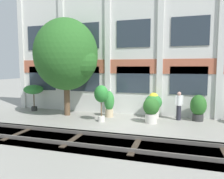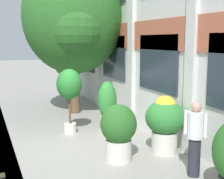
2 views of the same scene
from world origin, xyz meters
name	(u,v)px [view 1 (image 1 of 2)]	position (x,y,z in m)	size (l,w,h in m)	color
ground_plane	(123,124)	(0.00, 0.00, 0.00)	(80.00, 80.00, 0.00)	gray
apartment_facade	(134,48)	(0.00, 2.75, 4.31)	(17.17, 0.64, 8.68)	silver
rail_tracks	(105,146)	(0.00, -3.12, -0.13)	(24.81, 2.80, 0.43)	#423F3A
broadleaf_tree	(66,56)	(-3.94, 1.04, 3.73)	(4.15, 3.95, 6.07)	brown
potted_plant_tall_urn	(34,90)	(-6.87, 1.64, 1.45)	(1.34, 1.34, 1.83)	#333333
potted_plant_stone_basin	(153,103)	(1.40, 1.92, 0.87)	(1.03, 1.03, 1.53)	beige
potted_plant_glazed_jar	(151,109)	(1.42, 0.58, 0.78)	(0.89, 0.89, 1.41)	beige
potted_plant_terracotta_small	(101,96)	(-1.29, 0.10, 1.46)	(0.80, 0.80, 2.05)	beige
potted_plant_fluted_column	(109,103)	(-1.23, 1.36, 0.88)	(0.63, 0.63, 1.60)	tan
potted_plant_ribbed_drum	(198,107)	(3.93, 1.87, 0.81)	(0.89, 0.89, 1.50)	#333333
resident_by_doorway	(179,105)	(2.87, 1.74, 0.89)	(0.47, 0.34, 1.65)	#282833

